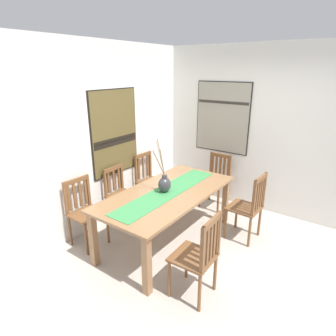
{
  "coord_description": "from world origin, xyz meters",
  "views": [
    {
      "loc": [
        -2.77,
        -1.4,
        2.32
      ],
      "look_at": [
        0.19,
        0.75,
        1.04
      ],
      "focal_mm": 30.66,
      "sensor_mm": 36.0,
      "label": 1
    }
  ],
  "objects_px": {
    "chair_3": "(199,255)",
    "chair_4": "(149,180)",
    "chair_2": "(85,211)",
    "centerpiece_vase": "(164,184)",
    "chair_5": "(249,206)",
    "painting_on_back_wall": "(114,133)",
    "painting_on_side_wall": "(222,118)",
    "chair_1": "(216,179)",
    "dining_table": "(168,198)",
    "chair_0": "(121,194)"
  },
  "relations": [
    {
      "from": "chair_2",
      "to": "chair_4",
      "type": "xyz_separation_m",
      "value": [
        1.39,
        0.01,
        -0.0
      ]
    },
    {
      "from": "chair_4",
      "to": "painting_on_back_wall",
      "type": "bearing_deg",
      "value": 157.47
    },
    {
      "from": "chair_3",
      "to": "chair_5",
      "type": "distance_m",
      "value": 1.37
    },
    {
      "from": "painting_on_side_wall",
      "to": "chair_3",
      "type": "bearing_deg",
      "value": -158.16
    },
    {
      "from": "chair_1",
      "to": "chair_3",
      "type": "xyz_separation_m",
      "value": [
        -2.06,
        -0.85,
        0.02
      ]
    },
    {
      "from": "chair_2",
      "to": "chair_1",
      "type": "bearing_deg",
      "value": -23.4
    },
    {
      "from": "chair_3",
      "to": "painting_on_side_wall",
      "type": "xyz_separation_m",
      "value": [
        2.38,
        0.95,
        1.0
      ]
    },
    {
      "from": "centerpiece_vase",
      "to": "chair_2",
      "type": "height_order",
      "value": "centerpiece_vase"
    },
    {
      "from": "dining_table",
      "to": "chair_5",
      "type": "height_order",
      "value": "chair_5"
    },
    {
      "from": "chair_2",
      "to": "chair_3",
      "type": "relative_size",
      "value": 0.96
    },
    {
      "from": "dining_table",
      "to": "chair_4",
      "type": "xyz_separation_m",
      "value": [
        0.7,
        0.9,
        -0.17
      ]
    },
    {
      "from": "chair_2",
      "to": "painting_on_side_wall",
      "type": "bearing_deg",
      "value": -18.42
    },
    {
      "from": "centerpiece_vase",
      "to": "chair_4",
      "type": "distance_m",
      "value": 1.2
    },
    {
      "from": "painting_on_back_wall",
      "to": "painting_on_side_wall",
      "type": "distance_m",
      "value": 1.88
    },
    {
      "from": "chair_1",
      "to": "chair_5",
      "type": "bearing_deg",
      "value": -129.11
    },
    {
      "from": "dining_table",
      "to": "painting_on_side_wall",
      "type": "xyz_separation_m",
      "value": [
        1.72,
        0.08,
        0.85
      ]
    },
    {
      "from": "chair_0",
      "to": "chair_4",
      "type": "height_order",
      "value": "chair_4"
    },
    {
      "from": "chair_0",
      "to": "chair_1",
      "type": "xyz_separation_m",
      "value": [
        1.4,
        -0.92,
        0.02
      ]
    },
    {
      "from": "chair_2",
      "to": "painting_on_back_wall",
      "type": "bearing_deg",
      "value": 15.35
    },
    {
      "from": "chair_4",
      "to": "painting_on_side_wall",
      "type": "distance_m",
      "value": 1.66
    },
    {
      "from": "painting_on_back_wall",
      "to": "chair_0",
      "type": "bearing_deg",
      "value": -124.57
    },
    {
      "from": "chair_1",
      "to": "chair_2",
      "type": "distance_m",
      "value": 2.29
    },
    {
      "from": "chair_0",
      "to": "chair_1",
      "type": "distance_m",
      "value": 1.67
    },
    {
      "from": "chair_5",
      "to": "painting_on_side_wall",
      "type": "xyz_separation_m",
      "value": [
        1.01,
        0.96,
        1.0
      ]
    },
    {
      "from": "chair_3",
      "to": "dining_table",
      "type": "bearing_deg",
      "value": 53.06
    },
    {
      "from": "dining_table",
      "to": "centerpiece_vase",
      "type": "bearing_deg",
      "value": 144.52
    },
    {
      "from": "dining_table",
      "to": "chair_1",
      "type": "distance_m",
      "value": 1.42
    },
    {
      "from": "chair_3",
      "to": "painting_on_back_wall",
      "type": "height_order",
      "value": "painting_on_back_wall"
    },
    {
      "from": "painting_on_side_wall",
      "to": "centerpiece_vase",
      "type": "bearing_deg",
      "value": -178.21
    },
    {
      "from": "chair_3",
      "to": "painting_on_back_wall",
      "type": "xyz_separation_m",
      "value": [
        0.82,
        1.99,
        0.88
      ]
    },
    {
      "from": "chair_3",
      "to": "chair_4",
      "type": "height_order",
      "value": "chair_3"
    },
    {
      "from": "centerpiece_vase",
      "to": "chair_0",
      "type": "distance_m",
      "value": 0.96
    },
    {
      "from": "chair_2",
      "to": "chair_5",
      "type": "distance_m",
      "value": 2.26
    },
    {
      "from": "centerpiece_vase",
      "to": "painting_on_side_wall",
      "type": "xyz_separation_m",
      "value": [
        1.76,
        0.05,
        0.64
      ]
    },
    {
      "from": "chair_1",
      "to": "chair_4",
      "type": "relative_size",
      "value": 0.97
    },
    {
      "from": "chair_0",
      "to": "painting_on_side_wall",
      "type": "height_order",
      "value": "painting_on_side_wall"
    },
    {
      "from": "chair_5",
      "to": "painting_on_back_wall",
      "type": "distance_m",
      "value": 2.25
    },
    {
      "from": "dining_table",
      "to": "chair_4",
      "type": "distance_m",
      "value": 1.15
    },
    {
      "from": "chair_4",
      "to": "painting_on_side_wall",
      "type": "relative_size",
      "value": 0.79
    },
    {
      "from": "centerpiece_vase",
      "to": "painting_on_back_wall",
      "type": "relative_size",
      "value": 0.54
    },
    {
      "from": "chair_4",
      "to": "painting_on_side_wall",
      "type": "height_order",
      "value": "painting_on_side_wall"
    },
    {
      "from": "chair_1",
      "to": "dining_table",
      "type": "bearing_deg",
      "value": 179.03
    },
    {
      "from": "centerpiece_vase",
      "to": "chair_2",
      "type": "distance_m",
      "value": 1.15
    },
    {
      "from": "chair_3",
      "to": "chair_4",
      "type": "xyz_separation_m",
      "value": [
        1.35,
        1.77,
        -0.02
      ]
    },
    {
      "from": "chair_5",
      "to": "chair_4",
      "type": "bearing_deg",
      "value": 90.52
    },
    {
      "from": "chair_3",
      "to": "chair_5",
      "type": "relative_size",
      "value": 0.99
    },
    {
      "from": "painting_on_back_wall",
      "to": "dining_table",
      "type": "bearing_deg",
      "value": -98.16
    },
    {
      "from": "chair_3",
      "to": "painting_on_back_wall",
      "type": "relative_size",
      "value": 0.75
    },
    {
      "from": "chair_3",
      "to": "chair_0",
      "type": "bearing_deg",
      "value": 69.42
    },
    {
      "from": "dining_table",
      "to": "painting_on_side_wall",
      "type": "height_order",
      "value": "painting_on_side_wall"
    }
  ]
}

